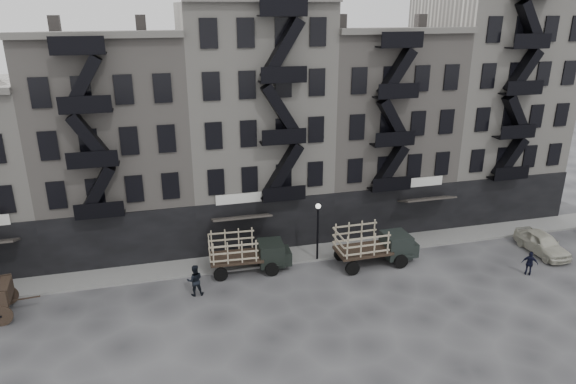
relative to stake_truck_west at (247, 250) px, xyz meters
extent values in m
plane|color=#38383A|center=(1.94, -2.43, -1.54)|extent=(140.00, 140.00, 0.00)
cube|color=slate|center=(1.94, 1.32, -1.46)|extent=(55.00, 2.50, 0.15)
cube|color=gray|center=(-8.06, 7.57, 5.96)|extent=(10.00, 10.00, 15.00)
cube|color=black|center=(-8.06, 2.62, 0.46)|extent=(10.00, 0.35, 4.00)
cube|color=#595651|center=(-8.06, 2.42, 13.66)|extent=(10.00, 0.50, 0.40)
cube|color=#4C4744|center=(-11.06, 7.57, 14.06)|extent=(0.70, 0.70, 1.20)
cube|color=#4C4744|center=(-5.56, 7.57, 14.06)|extent=(0.70, 0.70, 1.20)
cube|color=#AEA9A0|center=(1.94, 7.57, 6.96)|extent=(10.00, 10.00, 17.00)
cube|color=black|center=(1.94, 2.62, 0.46)|extent=(10.00, 0.35, 4.00)
cube|color=gray|center=(11.94, 7.57, 5.96)|extent=(10.00, 10.00, 15.00)
cube|color=black|center=(11.94, 2.62, 0.46)|extent=(10.00, 0.35, 4.00)
cube|color=#595651|center=(11.94, 2.42, 13.66)|extent=(10.00, 0.50, 0.40)
cube|color=#4C4744|center=(8.94, 7.57, 14.06)|extent=(0.70, 0.70, 1.20)
cube|color=#4C4744|center=(14.44, 7.57, 14.06)|extent=(0.70, 0.70, 1.20)
cube|color=#AEA9A0|center=(21.94, 7.57, 7.46)|extent=(10.00, 10.00, 18.00)
cube|color=black|center=(21.94, 2.62, 0.46)|extent=(10.00, 0.35, 4.00)
cylinder|color=black|center=(4.94, 0.17, 0.46)|extent=(0.14, 0.14, 4.00)
sphere|color=silver|center=(4.94, 0.17, 2.56)|extent=(0.36, 0.36, 0.36)
cylinder|color=black|center=(-14.38, -2.80, -0.91)|extent=(1.25, 0.22, 1.25)
cylinder|color=black|center=(-14.57, -0.54, -0.91)|extent=(1.25, 0.22, 1.25)
cube|color=black|center=(-14.25, -1.65, 0.05)|extent=(0.72, 1.86, 0.91)
cube|color=black|center=(-0.76, 0.04, -0.47)|extent=(3.57, 2.23, 0.18)
cube|color=black|center=(1.58, -0.09, -0.37)|extent=(1.73, 1.92, 1.52)
cube|color=black|center=(2.49, -0.15, -0.67)|extent=(0.90, 1.57, 0.91)
cylinder|color=black|center=(1.42, -1.10, -1.08)|extent=(0.93, 0.28, 0.91)
cylinder|color=black|center=(1.54, 0.93, -1.08)|extent=(0.93, 0.28, 0.91)
cylinder|color=black|center=(-1.93, -0.90, -1.08)|extent=(0.93, 0.28, 0.91)
cylinder|color=black|center=(-1.81, 1.13, -1.08)|extent=(0.93, 0.28, 0.91)
cube|color=black|center=(7.75, -1.24, -0.41)|extent=(3.68, 2.21, 0.19)
cube|color=black|center=(10.21, -1.19, -0.31)|extent=(1.75, 1.96, 1.61)
cube|color=black|center=(11.17, -1.17, -0.63)|extent=(0.89, 1.62, 0.96)
cylinder|color=black|center=(10.12, -2.26, -1.06)|extent=(0.97, 0.25, 0.96)
cylinder|color=black|center=(10.08, -0.12, -1.06)|extent=(0.97, 0.25, 0.96)
cylinder|color=black|center=(6.59, -2.33, -1.06)|extent=(0.97, 0.25, 0.96)
cylinder|color=black|center=(6.55, -0.19, -1.06)|extent=(0.97, 0.25, 0.96)
imported|color=#B9B7A6|center=(20.94, -2.74, -0.77)|extent=(1.88, 4.55, 1.54)
imported|color=black|center=(-3.67, -2.22, -0.53)|extent=(0.99, 0.78, 2.02)
imported|color=black|center=(17.88, -5.25, -0.69)|extent=(1.04, 0.91, 1.69)
camera|label=1|loc=(-5.11, -30.32, 15.29)|focal=32.00mm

